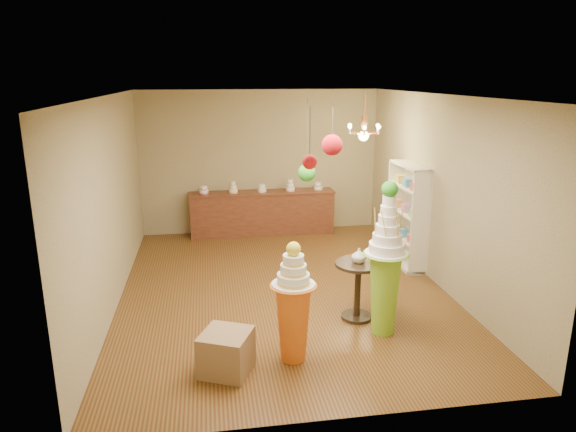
{
  "coord_description": "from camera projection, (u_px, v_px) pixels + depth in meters",
  "views": [
    {
      "loc": [
        -1.1,
        -7.47,
        3.28
      ],
      "look_at": [
        0.08,
        0.0,
        1.2
      ],
      "focal_mm": 32.0,
      "sensor_mm": 36.0,
      "label": 1
    }
  ],
  "objects": [
    {
      "name": "shelving_unit",
      "position": [
        407.0,
        215.0,
        9.02
      ],
      "size": [
        0.33,
        1.2,
        1.8
      ],
      "color": "silver",
      "rests_on": "floor"
    },
    {
      "name": "wall_left",
      "position": [
        111.0,
        203.0,
        7.38
      ],
      "size": [
        0.04,
        6.5,
        3.0
      ],
      "primitive_type": "cube",
      "color": "#968964",
      "rests_on": "ground"
    },
    {
      "name": "pom_red_left",
      "position": [
        332.0,
        145.0,
        5.6
      ],
      "size": [
        0.23,
        0.23,
        0.57
      ],
      "color": "#3C372B",
      "rests_on": "ceiling"
    },
    {
      "name": "pedestal_orange",
      "position": [
        293.0,
        312.0,
        5.98
      ],
      "size": [
        0.54,
        0.54,
        1.47
      ],
      "rotation": [
        0.0,
        0.0,
        -0.08
      ],
      "color": "orange",
      "rests_on": "floor"
    },
    {
      "name": "pom_green_mid",
      "position": [
        307.0,
        172.0,
        6.6
      ],
      "size": [
        0.23,
        0.23,
        1.05
      ],
      "color": "#3C372B",
      "rests_on": "ceiling"
    },
    {
      "name": "wall_right",
      "position": [
        439.0,
        191.0,
        8.13
      ],
      "size": [
        0.04,
        6.5,
        3.0
      ],
      "primitive_type": "cube",
      "color": "#968964",
      "rests_on": "ground"
    },
    {
      "name": "round_table",
      "position": [
        358.0,
        283.0,
        7.03
      ],
      "size": [
        0.79,
        0.79,
        0.82
      ],
      "rotation": [
        0.0,
        0.0,
        -0.27
      ],
      "color": "black",
      "rests_on": "floor"
    },
    {
      "name": "floor",
      "position": [
        283.0,
        289.0,
        8.15
      ],
      "size": [
        6.5,
        6.5,
        0.0
      ],
      "primitive_type": "plane",
      "color": "#563717",
      "rests_on": "ground"
    },
    {
      "name": "pedestal_green",
      "position": [
        385.0,
        274.0,
        6.57
      ],
      "size": [
        0.58,
        0.58,
        2.03
      ],
      "rotation": [
        0.0,
        0.0,
        -0.05
      ],
      "color": "#83C22A",
      "rests_on": "floor"
    },
    {
      "name": "pom_red_right",
      "position": [
        310.0,
        162.0,
        4.98
      ],
      "size": [
        0.14,
        0.14,
        0.61
      ],
      "color": "#3C372B",
      "rests_on": "ceiling"
    },
    {
      "name": "chandelier",
      "position": [
        364.0,
        133.0,
        8.97
      ],
      "size": [
        0.79,
        0.79,
        0.85
      ],
      "rotation": [
        0.0,
        0.0,
        0.25
      ],
      "color": "#E38D50",
      "rests_on": "ceiling"
    },
    {
      "name": "wall_back",
      "position": [
        260.0,
        162.0,
        10.85
      ],
      "size": [
        5.0,
        0.04,
        3.0
      ],
      "primitive_type": "cube",
      "color": "#968964",
      "rests_on": "ground"
    },
    {
      "name": "ceiling",
      "position": [
        282.0,
        95.0,
        7.35
      ],
      "size": [
        6.5,
        6.5,
        0.0
      ],
      "primitive_type": "plane",
      "rotation": [
        3.14,
        0.0,
        0.0
      ],
      "color": "white",
      "rests_on": "ground"
    },
    {
      "name": "wall_front",
      "position": [
        335.0,
        278.0,
        4.66
      ],
      "size": [
        5.0,
        0.04,
        3.0
      ],
      "primitive_type": "cube",
      "color": "#968964",
      "rests_on": "ground"
    },
    {
      "name": "sideboard",
      "position": [
        262.0,
        212.0,
        10.85
      ],
      "size": [
        3.04,
        0.54,
        1.16
      ],
      "color": "#5C2D1D",
      "rests_on": "floor"
    },
    {
      "name": "burlap_riser",
      "position": [
        226.0,
        352.0,
        5.82
      ],
      "size": [
        0.7,
        0.7,
        0.48
      ],
      "primitive_type": "cube",
      "rotation": [
        0.0,
        0.0,
        -0.42
      ],
      "color": "#8D6D4D",
      "rests_on": "floor"
    },
    {
      "name": "vase",
      "position": [
        359.0,
        255.0,
        6.93
      ],
      "size": [
        0.24,
        0.24,
        0.21
      ],
      "primitive_type": "imported",
      "rotation": [
        0.0,
        0.0,
        -0.27
      ],
      "color": "silver",
      "rests_on": "round_table"
    }
  ]
}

